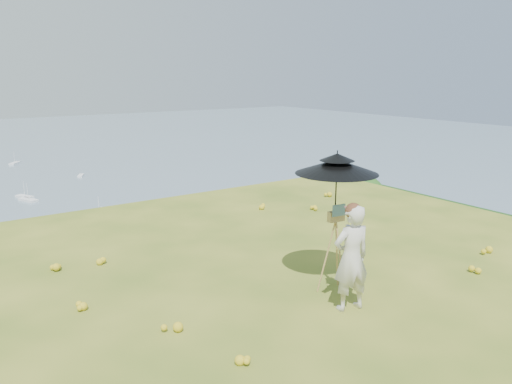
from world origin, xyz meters
TOP-DOWN VIEW (x-y plane):
  - ground at (0.00, 0.00)m, footprint 14.00×14.00m
  - slope_trees at (0.00, 35.00)m, footprint 110.00×50.00m
  - wildflowers at (0.00, 0.25)m, footprint 10.00×10.50m
  - painter at (0.47, -0.53)m, footprint 0.62×0.46m
  - field_easel at (0.69, 0.04)m, footprint 0.58×0.58m
  - sun_umbrella at (0.70, 0.07)m, footprint 1.34×1.34m
  - painter_cap at (0.47, -0.53)m, footprint 0.26×0.30m

SIDE VIEW (x-z plane):
  - slope_trees at x=0.00m, z-range -18.00..-12.00m
  - ground at x=0.00m, z-range 0.00..0.00m
  - wildflowers at x=0.00m, z-range 0.00..0.12m
  - field_easel at x=0.69m, z-range 0.00..1.40m
  - painter at x=0.47m, z-range 0.00..1.54m
  - painter_cap at x=0.47m, z-range 1.45..1.55m
  - sun_umbrella at x=0.70m, z-range 1.15..2.19m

